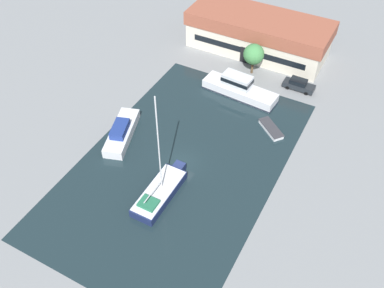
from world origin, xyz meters
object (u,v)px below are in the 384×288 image
(warehouse_building, at_px, (258,34))
(sailboat_moored, at_px, (160,192))
(quay_tree_near_building, at_px, (254,54))
(motor_cruiser, at_px, (239,88))
(cabin_boat, at_px, (122,132))
(small_dinghy, at_px, (271,129))
(parked_car, at_px, (299,85))

(warehouse_building, xyz_separation_m, sailboat_moored, (1.84, -34.70, -2.46))
(warehouse_building, relative_size, quay_tree_near_building, 4.60)
(motor_cruiser, distance_m, cabin_boat, 18.87)
(small_dinghy, distance_m, cabin_boat, 20.33)
(quay_tree_near_building, distance_m, small_dinghy, 14.00)
(quay_tree_near_building, xyz_separation_m, parked_car, (7.90, -0.66, -2.57))
(parked_car, bearing_deg, small_dinghy, -1.21)
(quay_tree_near_building, distance_m, cabin_boat, 24.24)
(warehouse_building, height_order, cabin_boat, warehouse_building)
(warehouse_building, xyz_separation_m, small_dinghy, (9.36, -17.85, -2.83))
(warehouse_building, height_order, motor_cruiser, warehouse_building)
(warehouse_building, height_order, parked_car, warehouse_building)
(parked_car, height_order, cabin_boat, cabin_boat)
(cabin_boat, bearing_deg, parked_car, 32.48)
(cabin_boat, bearing_deg, small_dinghy, 13.70)
(parked_car, relative_size, motor_cruiser, 0.41)
(quay_tree_near_building, xyz_separation_m, cabin_boat, (-9.73, -22.05, -2.56))
(sailboat_moored, xyz_separation_m, small_dinghy, (7.52, 16.86, -0.37))
(warehouse_building, height_order, small_dinghy, warehouse_building)
(warehouse_building, distance_m, sailboat_moored, 34.84)
(quay_tree_near_building, bearing_deg, small_dinghy, -56.36)
(cabin_boat, bearing_deg, quay_tree_near_building, 48.17)
(warehouse_building, distance_m, motor_cruiser, 12.97)
(quay_tree_near_building, bearing_deg, cabin_boat, -113.81)
(small_dinghy, bearing_deg, sailboat_moored, 15.05)
(warehouse_building, height_order, sailboat_moored, sailboat_moored)
(quay_tree_near_building, bearing_deg, warehouse_building, 105.52)
(cabin_boat, bearing_deg, sailboat_moored, -50.28)
(sailboat_moored, height_order, motor_cruiser, sailboat_moored)
(motor_cruiser, xyz_separation_m, small_dinghy, (7.16, -5.22, -0.86))
(warehouse_building, xyz_separation_m, parked_car, (9.70, -7.15, -2.29))
(warehouse_building, bearing_deg, parked_car, -36.35)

